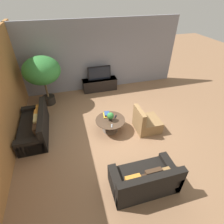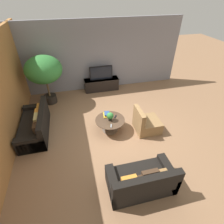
# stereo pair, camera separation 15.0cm
# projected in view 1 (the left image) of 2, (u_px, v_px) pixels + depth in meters

# --- Properties ---
(ground_plane) EXTENTS (24.00, 24.00, 0.00)m
(ground_plane) POSITION_uv_depth(u_px,v_px,m) (118.00, 130.00, 5.99)
(ground_plane) COLOR #8C6647
(back_wall_stone) EXTENTS (7.40, 0.12, 3.00)m
(back_wall_stone) POSITION_uv_depth(u_px,v_px,m) (97.00, 56.00, 7.64)
(back_wall_stone) COLOR gray
(back_wall_stone) RESTS_ON ground
(media_console) EXTENTS (1.58, 0.50, 0.54)m
(media_console) POSITION_uv_depth(u_px,v_px,m) (100.00, 84.00, 8.11)
(media_console) COLOR black
(media_console) RESTS_ON ground
(television) EXTENTS (1.03, 0.13, 0.61)m
(television) POSITION_uv_depth(u_px,v_px,m) (99.00, 73.00, 7.78)
(television) COLOR black
(television) RESTS_ON media_console
(coffee_table) EXTENTS (0.98, 0.98, 0.44)m
(coffee_table) POSITION_uv_depth(u_px,v_px,m) (110.00, 123.00, 5.82)
(coffee_table) COLOR #756656
(coffee_table) RESTS_ON ground
(couch_by_wall) EXTENTS (0.84, 1.91, 0.84)m
(couch_by_wall) POSITION_uv_depth(u_px,v_px,m) (35.00, 127.00, 5.68)
(couch_by_wall) COLOR black
(couch_by_wall) RESTS_ON ground
(couch_near_entry) EXTENTS (1.57, 0.84, 0.84)m
(couch_near_entry) POSITION_uv_depth(u_px,v_px,m) (145.00, 180.00, 4.14)
(couch_near_entry) COLOR black
(couch_near_entry) RESTS_ON ground
(armchair_wicker) EXTENTS (0.80, 0.76, 0.86)m
(armchair_wicker) POSITION_uv_depth(u_px,v_px,m) (146.00, 123.00, 5.88)
(armchair_wicker) COLOR olive
(armchair_wicker) RESTS_ON ground
(potted_palm_tall) EXTENTS (1.39, 1.39, 1.97)m
(potted_palm_tall) POSITION_uv_depth(u_px,v_px,m) (42.00, 72.00, 6.52)
(potted_palm_tall) COLOR black
(potted_palm_tall) RESTS_ON ground
(potted_plant_tabletop) EXTENTS (0.23, 0.23, 0.30)m
(potted_plant_tabletop) POSITION_uv_depth(u_px,v_px,m) (110.00, 116.00, 5.62)
(potted_plant_tabletop) COLOR black
(potted_plant_tabletop) RESTS_ON coffee_table
(book_stack) EXTENTS (0.29, 0.33, 0.09)m
(book_stack) POSITION_uv_depth(u_px,v_px,m) (107.00, 114.00, 5.91)
(book_stack) COLOR gold
(book_stack) RESTS_ON coffee_table
(remote_black) EXTENTS (0.12, 0.16, 0.02)m
(remote_black) POSITION_uv_depth(u_px,v_px,m) (116.00, 117.00, 5.86)
(remote_black) COLOR black
(remote_black) RESTS_ON coffee_table
(remote_silver) EXTENTS (0.08, 0.16, 0.02)m
(remote_silver) POSITION_uv_depth(u_px,v_px,m) (112.00, 126.00, 5.48)
(remote_silver) COLOR gray
(remote_silver) RESTS_ON coffee_table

